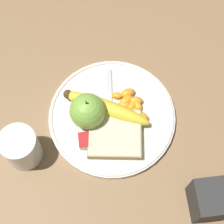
% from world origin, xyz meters
% --- Properties ---
extents(ground_plane, '(3.00, 3.00, 0.00)m').
position_xyz_m(ground_plane, '(0.00, 0.00, 0.00)').
color(ground_plane, olive).
extents(plate, '(0.28, 0.28, 0.01)m').
position_xyz_m(plate, '(0.00, 0.00, 0.01)').
color(plate, silver).
rests_on(plate, ground_plane).
extents(juice_glass, '(0.08, 0.08, 0.09)m').
position_xyz_m(juice_glass, '(-0.20, -0.06, 0.04)').
color(juice_glass, silver).
rests_on(juice_glass, ground_plane).
extents(apple, '(0.08, 0.08, 0.09)m').
position_xyz_m(apple, '(-0.05, 0.00, 0.05)').
color(apple, '#84BC47').
rests_on(apple, plate).
extents(banana, '(0.19, 0.13, 0.04)m').
position_xyz_m(banana, '(-0.01, 0.01, 0.03)').
color(banana, yellow).
rests_on(banana, plate).
extents(bread_slice, '(0.13, 0.12, 0.02)m').
position_xyz_m(bread_slice, '(0.00, -0.05, 0.02)').
color(bread_slice, tan).
rests_on(bread_slice, plate).
extents(fork, '(0.04, 0.18, 0.00)m').
position_xyz_m(fork, '(-0.00, 0.01, 0.01)').
color(fork, silver).
rests_on(fork, plate).
extents(jam_packet, '(0.04, 0.03, 0.02)m').
position_xyz_m(jam_packet, '(-0.06, -0.06, 0.02)').
color(jam_packet, white).
rests_on(jam_packet, plate).
extents(orange_segment_0, '(0.03, 0.03, 0.02)m').
position_xyz_m(orange_segment_0, '(0.06, 0.01, 0.02)').
color(orange_segment_0, orange).
rests_on(orange_segment_0, plate).
extents(orange_segment_1, '(0.03, 0.03, 0.02)m').
position_xyz_m(orange_segment_1, '(0.05, 0.00, 0.02)').
color(orange_segment_1, orange).
rests_on(orange_segment_1, plate).
extents(orange_segment_2, '(0.04, 0.03, 0.02)m').
position_xyz_m(orange_segment_2, '(0.04, 0.03, 0.02)').
color(orange_segment_2, orange).
rests_on(orange_segment_2, plate).
extents(orange_segment_3, '(0.04, 0.03, 0.02)m').
position_xyz_m(orange_segment_3, '(0.06, -0.01, 0.02)').
color(orange_segment_3, orange).
rests_on(orange_segment_3, plate).
extents(orange_segment_4, '(0.03, 0.02, 0.01)m').
position_xyz_m(orange_segment_4, '(0.02, 0.04, 0.02)').
color(orange_segment_4, orange).
rests_on(orange_segment_4, plate).
extents(orange_segment_5, '(0.03, 0.03, 0.02)m').
position_xyz_m(orange_segment_5, '(0.05, 0.01, 0.02)').
color(orange_segment_5, orange).
rests_on(orange_segment_5, plate).
extents(orange_segment_6, '(0.03, 0.02, 0.01)m').
position_xyz_m(orange_segment_6, '(0.02, -0.02, 0.02)').
color(orange_segment_6, orange).
rests_on(orange_segment_6, plate).
extents(orange_segment_7, '(0.03, 0.02, 0.02)m').
position_xyz_m(orange_segment_7, '(0.06, 0.03, 0.02)').
color(orange_segment_7, orange).
rests_on(orange_segment_7, plate).
extents(orange_segment_8, '(0.03, 0.03, 0.02)m').
position_xyz_m(orange_segment_8, '(0.03, 0.02, 0.02)').
color(orange_segment_8, orange).
rests_on(orange_segment_8, plate).
extents(orange_segment_9, '(0.04, 0.03, 0.02)m').
position_xyz_m(orange_segment_9, '(0.04, 0.05, 0.02)').
color(orange_segment_9, orange).
rests_on(orange_segment_9, plate).
extents(condiment_caddy, '(0.07, 0.07, 0.09)m').
position_xyz_m(condiment_caddy, '(0.17, -0.21, 0.04)').
color(condiment_caddy, '#2D2D2D').
rests_on(condiment_caddy, ground_plane).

